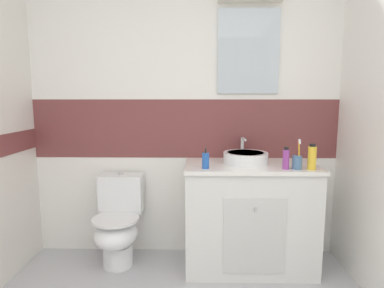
% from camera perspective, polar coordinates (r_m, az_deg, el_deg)
% --- Properties ---
extents(wall_back_tiled, '(3.20, 0.20, 2.50)m').
position_cam_1_polar(wall_back_tiled, '(2.78, -1.13, 6.08)').
color(wall_back_tiled, white).
rests_on(wall_back_tiled, ground_plane).
extents(vanity_cabinet, '(1.02, 0.54, 0.85)m').
position_cam_1_polar(vanity_cabinet, '(2.67, 10.13, -12.47)').
color(vanity_cabinet, silver).
rests_on(vanity_cabinet, ground_plane).
extents(sink_basin, '(0.35, 0.39, 0.19)m').
position_cam_1_polar(sink_basin, '(2.55, 9.51, -2.35)').
color(sink_basin, white).
rests_on(sink_basin, vanity_cabinet).
extents(toilet, '(0.37, 0.50, 0.74)m').
position_cam_1_polar(toilet, '(2.76, -13.04, -13.65)').
color(toilet, white).
rests_on(toilet, ground_plane).
extents(toothbrush_cup, '(0.07, 0.07, 0.22)m').
position_cam_1_polar(toothbrush_cup, '(2.44, 18.24, -2.94)').
color(toothbrush_cup, '#4C7299').
rests_on(toothbrush_cup, vanity_cabinet).
extents(soap_dispenser, '(0.05, 0.05, 0.16)m').
position_cam_1_polar(soap_dispenser, '(2.34, 2.45, -2.96)').
color(soap_dispenser, '#2659B2').
rests_on(soap_dispenser, vanity_cabinet).
extents(deodorant_spray_can, '(0.05, 0.05, 0.16)m').
position_cam_1_polar(deodorant_spray_can, '(2.42, 16.40, -2.53)').
color(deodorant_spray_can, '#993F99').
rests_on(deodorant_spray_can, vanity_cabinet).
extents(shampoo_bottle_tall, '(0.06, 0.06, 0.19)m').
position_cam_1_polar(shampoo_bottle_tall, '(2.45, 20.60, -2.25)').
color(shampoo_bottle_tall, yellow).
rests_on(shampoo_bottle_tall, vanity_cabinet).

